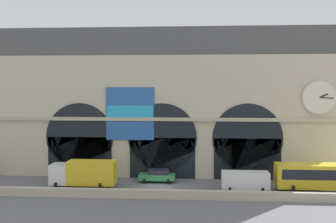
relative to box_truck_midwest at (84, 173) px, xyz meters
name	(u,v)px	position (x,y,z in m)	size (l,w,h in m)	color
ground_plane	(159,188)	(8.59, 0.48, -1.70)	(200.00, 200.00, 0.00)	slate
quay_parapet_wall	(155,194)	(8.59, -4.01, -1.24)	(90.00, 0.70, 0.93)	#B2A891
station_building	(164,104)	(8.61, 8.46, 7.72)	(44.98, 6.39, 19.30)	beige
box_truck_midwest	(84,173)	(0.00, 0.00, 0.00)	(7.50, 2.91, 3.12)	white
car_center	(158,176)	(8.19, 3.28, -0.90)	(4.40, 2.22, 1.55)	#2D7A42
van_mideast	(245,180)	(18.36, -0.41, -0.45)	(5.20, 2.48, 2.20)	white
bus_east	(326,176)	(27.24, -0.07, 0.08)	(11.00, 3.25, 3.10)	gold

